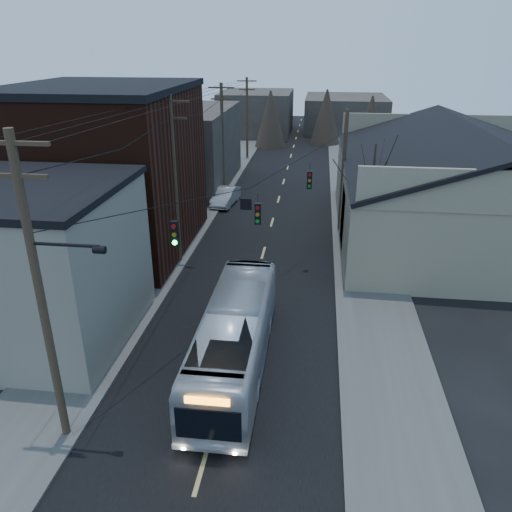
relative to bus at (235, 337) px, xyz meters
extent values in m
cube|color=black|center=(-0.18, 22.36, -1.46)|extent=(9.00, 110.00, 0.02)
cube|color=#474744|center=(-6.68, 22.36, -1.41)|extent=(4.00, 110.00, 0.12)
cube|color=#474744|center=(6.32, 22.36, -1.41)|extent=(4.00, 110.00, 0.12)
cube|color=gray|center=(-9.18, 1.36, 2.03)|extent=(8.00, 8.00, 7.00)
cube|color=black|center=(-10.18, 12.36, 3.53)|extent=(10.00, 12.00, 10.00)
cube|color=#34302A|center=(-9.68, 28.36, 2.03)|extent=(9.00, 14.00, 7.00)
cube|color=gray|center=(12.82, 17.36, 1.03)|extent=(16.00, 20.00, 5.00)
cube|color=black|center=(8.82, 17.36, 4.83)|extent=(8.16, 20.60, 2.86)
cube|color=#34302A|center=(-6.18, 57.36, 1.53)|extent=(10.00, 12.00, 6.00)
cube|color=#34302A|center=(6.82, 62.36, 1.03)|extent=(12.00, 14.00, 5.00)
cone|color=black|center=(6.32, 12.36, 2.13)|extent=(0.40, 0.40, 7.20)
cylinder|color=#382B1E|center=(-5.18, -4.64, 3.78)|extent=(0.28, 0.28, 10.50)
cube|color=#382B1E|center=(-5.18, -4.64, 8.63)|extent=(2.20, 0.12, 0.12)
cylinder|color=#382B1E|center=(-5.18, 10.36, 3.53)|extent=(0.28, 0.28, 10.00)
cube|color=#382B1E|center=(-5.18, 10.36, 8.13)|extent=(2.20, 0.12, 0.12)
cylinder|color=#382B1E|center=(-5.18, 25.36, 3.28)|extent=(0.28, 0.28, 9.50)
cube|color=#382B1E|center=(-5.18, 25.36, 7.63)|extent=(2.20, 0.12, 0.12)
cylinder|color=#382B1E|center=(-5.18, 40.36, 3.03)|extent=(0.28, 0.28, 9.00)
cube|color=#382B1E|center=(-5.18, 40.36, 7.13)|extent=(2.20, 0.12, 0.12)
cylinder|color=#382B1E|center=(4.82, 17.36, 2.78)|extent=(0.28, 0.28, 8.50)
cube|color=black|center=(-2.18, -0.14, 4.48)|extent=(0.28, 0.20, 1.00)
cube|color=black|center=(0.42, 4.36, 3.88)|extent=(0.28, 0.20, 1.00)
cube|color=black|center=(2.62, 10.36, 3.98)|extent=(0.28, 0.20, 1.00)
imported|color=#AFB5BC|center=(0.00, 0.00, 0.00)|extent=(2.49, 10.53, 2.93)
imported|color=#94979B|center=(-4.48, 22.34, -0.76)|extent=(1.96, 4.44, 1.42)
camera|label=1|loc=(3.03, -17.21, 11.14)|focal=35.00mm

